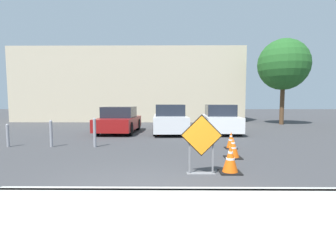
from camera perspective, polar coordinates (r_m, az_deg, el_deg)
ground_plane at (r=14.74m, az=-1.66°, el=-1.40°), size 96.00×96.00×0.00m
sidewalk_strip at (r=3.49m, az=-9.59°, el=-22.80°), size 27.52×3.19×0.14m
curb_lip at (r=4.94m, az=-6.24°, el=-14.13°), size 27.52×0.20×0.14m
road_closed_sign at (r=6.18m, az=7.29°, el=-3.35°), size 0.98×0.20×1.42m
traffic_cone_nearest at (r=6.52m, az=13.41°, el=-7.08°), size 0.51×0.51×0.68m
traffic_cone_second at (r=8.24m, az=13.99°, el=-4.69°), size 0.51×0.51×0.63m
traffic_cone_third at (r=9.92m, az=13.54°, el=-3.04°), size 0.43×0.43×0.62m
parked_car_nearest at (r=14.90m, az=-10.60°, el=1.17°), size 2.04×4.20×1.44m
parked_car_second at (r=14.55m, az=0.41°, el=1.36°), size 1.95×4.57×1.57m
parked_car_third at (r=15.12m, az=11.27°, el=1.37°), size 1.99×4.69×1.56m
bollard_nearest at (r=10.28m, az=-15.68°, el=-1.24°), size 0.12×0.12×1.10m
bollard_second at (r=10.86m, az=-24.10°, el=-1.38°), size 0.12×0.12×1.02m
bollard_third at (r=11.66m, az=-31.51°, el=-1.62°), size 0.12×0.12×0.88m
building_facade_backdrop at (r=24.73m, az=-8.16°, el=8.57°), size 19.88×5.00×6.32m
street_tree_behind_lot at (r=21.89m, az=23.86°, el=12.10°), size 3.78×3.78×6.39m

